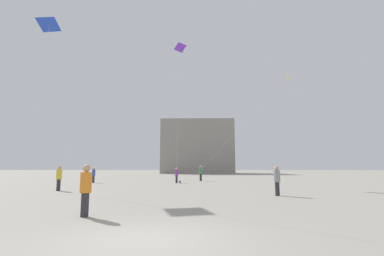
{
  "coord_description": "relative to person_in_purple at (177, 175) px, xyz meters",
  "views": [
    {
      "loc": [
        1.45,
        -6.71,
        1.67
      ],
      "look_at": [
        0.0,
        21.8,
        5.58
      ],
      "focal_mm": 26.64,
      "sensor_mm": 36.0,
      "label": 1
    }
  ],
  "objects": [
    {
      "name": "person_in_purple",
      "position": [
        0.0,
        0.0,
        0.0
      ],
      "size": [
        0.35,
        0.35,
        1.58
      ],
      "rotation": [
        0.0,
        0.0,
        4.12
      ],
      "color": "#2D2D33",
      "rests_on": "ground_plane"
    },
    {
      "name": "building_left_hall",
      "position": [
        0.71,
        46.73,
        6.0
      ],
      "size": [
        18.94,
        14.33,
        13.74
      ],
      "color": "gray",
      "rests_on": "ground_plane"
    },
    {
      "name": "kite_amber_delta",
      "position": [
        14.22,
        9.32,
        12.76
      ],
      "size": [
        12.71,
        5.73,
        13.28
      ],
      "color": "yellow"
    },
    {
      "name": "person_in_green",
      "position": [
        2.45,
        4.39,
        0.14
      ],
      "size": [
        0.4,
        0.4,
        1.84
      ],
      "rotation": [
        0.0,
        0.0,
        3.14
      ],
      "color": "#2D2D33",
      "rests_on": "ground_plane"
    },
    {
      "name": "person_in_orange",
      "position": [
        -0.96,
        -20.53,
        0.09
      ],
      "size": [
        0.38,
        0.38,
        1.75
      ],
      "rotation": [
        0.0,
        0.0,
        1.97
      ],
      "color": "#2D2D33",
      "rests_on": "ground_plane"
    },
    {
      "name": "kite_violet_delta",
      "position": [
        0.23,
        0.96,
        14.13
      ],
      "size": [
        1.39,
        1.55,
        14.45
      ],
      "color": "purple"
    },
    {
      "name": "person_in_grey",
      "position": [
        7.27,
        -13.07,
        0.08
      ],
      "size": [
        0.38,
        0.38,
        1.73
      ],
      "rotation": [
        0.0,
        0.0,
        5.41
      ],
      "color": "#2D2D33",
      "rests_on": "ground_plane"
    },
    {
      "name": "ground_plane",
      "position": [
        1.71,
        -23.5,
        -0.87
      ],
      "size": [
        300.0,
        300.0,
        0.0
      ],
      "primitive_type": "plane",
      "color": "#9E9689"
    },
    {
      "name": "person_in_blue",
      "position": [
        -8.85,
        -0.17,
        0.02
      ],
      "size": [
        0.35,
        0.35,
        1.62
      ],
      "rotation": [
        0.0,
        0.0,
        1.36
      ],
      "color": "#2D2D33",
      "rests_on": "ground_plane"
    },
    {
      "name": "person_in_yellow",
      "position": [
        -7.28,
        -10.32,
        0.1
      ],
      "size": [
        0.38,
        0.38,
        1.76
      ],
      "rotation": [
        0.0,
        0.0,
        3.51
      ],
      "color": "#2D2D33",
      "rests_on": "ground_plane"
    },
    {
      "name": "handbag_beside_flyer",
      "position": [
        0.35,
        0.1,
        -0.75
      ],
      "size": [
        0.17,
        0.33,
        0.24
      ],
      "primitive_type": "cube",
      "rotation": [
        0.0,
        0.0,
        1.66
      ],
      "color": "black",
      "rests_on": "ground_plane"
    },
    {
      "name": "kite_cobalt_delta",
      "position": [
        -9.68,
        -8.93,
        12.21
      ],
      "size": [
        3.2,
        2.41,
        12.34
      ],
      "color": "blue"
    }
  ]
}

